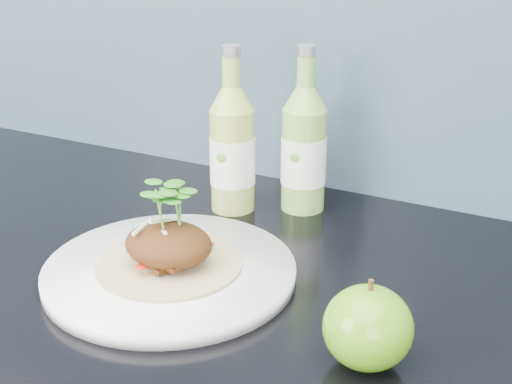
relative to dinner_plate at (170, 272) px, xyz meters
The scene contains 5 objects.
dinner_plate is the anchor object (origin of this frame).
pork_taco 0.04m from the dinner_plate, ahead, with size 0.17×0.17×0.10m.
green_apple 0.26m from the dinner_plate, 11.78° to the right, with size 0.10×0.10×0.09m.
cider_bottle_left 0.23m from the dinner_plate, 99.12° to the left, with size 0.06×0.06×0.23m.
cider_bottle_right 0.27m from the dinner_plate, 78.35° to the left, with size 0.06×0.07×0.23m.
Camera 1 is at (0.35, 1.04, 1.30)m, focal length 50.00 mm.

